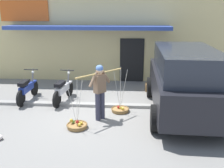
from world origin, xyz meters
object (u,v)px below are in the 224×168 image
Objects in this scene: motorcycle_second_in_row at (63,90)px; wooden_crate at (151,87)px; fruit_basket_left_side at (120,109)px; motorcycle_nearest_shop at (27,89)px; parked_truck at (184,79)px; fruit_basket_right_side at (77,125)px; fruit_vendor at (100,89)px.

motorcycle_second_in_row is 4.13× the size of wooden_crate.
fruit_basket_left_side is at bearing -20.52° from motorcycle_second_in_row.
fruit_basket_left_side is at bearing -13.19° from motorcycle_nearest_shop.
motorcycle_nearest_shop is at bearing 172.14° from parked_truck.
fruit_basket_right_side is 2.29m from motorcycle_second_in_row.
fruit_vendor is 0.93× the size of motorcycle_nearest_shop.
fruit_vendor is 0.93× the size of motorcycle_second_in_row.
motorcycle_nearest_shop and motorcycle_second_in_row have the same top height.
wooden_crate is at bearing 56.70° from fruit_basket_right_side.
parked_truck is (4.11, -0.73, 0.68)m from motorcycle_second_in_row.
fruit_basket_left_side is 3.30× the size of wooden_crate.
motorcycle_nearest_shop is 4.14× the size of wooden_crate.
fruit_vendor is 2.14m from motorcycle_second_in_row.
fruit_basket_right_side is 4.30m from wooden_crate.
parked_truck reaches higher than fruit_basket_right_side.
motorcycle_nearest_shop is 4.86m from wooden_crate.
motorcycle_nearest_shop is 5.53m from parked_truck.
motorcycle_nearest_shop is (-3.43, 0.80, 0.38)m from fruit_basket_left_side.
fruit_basket_right_side is at bearing -42.76° from motorcycle_nearest_shop.
fruit_vendor is 1.25m from fruit_basket_left_side.
fruit_basket_right_side is 0.80× the size of motorcycle_second_in_row.
fruit_basket_right_side reaches higher than wooden_crate.
parked_truck is at bearing 1.52° from fruit_basket_left_side.
fruit_basket_left_side is at bearing 47.33° from fruit_vendor.
wooden_crate is (1.18, 2.31, 0.08)m from fruit_basket_left_side.
motorcycle_second_in_row is at bearing 136.63° from fruit_vendor.
motorcycle_nearest_shop is at bearing -161.90° from wooden_crate.
fruit_vendor is at bearing -43.37° from motorcycle_second_in_row.
motorcycle_nearest_shop is 1.00× the size of motorcycle_second_in_row.
fruit_vendor is at bearing 47.26° from fruit_basket_right_side.
fruit_basket_left_side is 2.27m from motorcycle_second_in_row.
parked_truck reaches higher than motorcycle_second_in_row.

